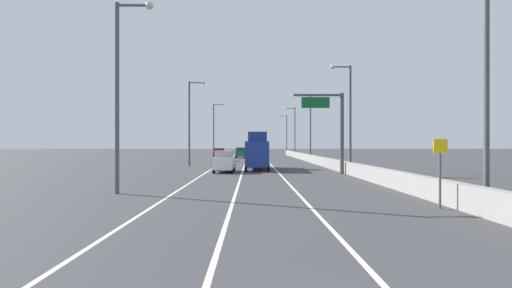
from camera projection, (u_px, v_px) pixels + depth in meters
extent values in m
plane|color=#38383A|center=(258.00, 161.00, 68.56)|extent=(320.00, 320.00, 0.00)
cube|color=silver|center=(221.00, 163.00, 59.50)|extent=(0.16, 130.00, 0.00)
cube|color=silver|center=(245.00, 163.00, 59.54)|extent=(0.16, 130.00, 0.00)
cube|color=silver|center=(269.00, 163.00, 59.58)|extent=(0.16, 130.00, 0.00)
cube|color=gray|center=(335.00, 164.00, 44.65)|extent=(0.60, 120.00, 1.10)
cylinder|color=#47474C|center=(342.00, 133.00, 38.29)|extent=(0.36, 0.36, 7.50)
cube|color=#47474C|center=(318.00, 95.00, 38.27)|extent=(4.50, 0.20, 0.20)
cube|color=#0C5923|center=(315.00, 103.00, 38.14)|extent=(2.60, 0.10, 1.00)
cylinder|color=#4C4C51|center=(440.00, 181.00, 17.74)|extent=(0.10, 0.10, 2.40)
cube|color=yellow|center=(440.00, 146.00, 17.70)|extent=(0.60, 0.04, 0.60)
cylinder|color=#4C4C51|center=(486.00, 83.00, 17.29)|extent=(0.24, 0.24, 10.69)
cylinder|color=#4C4C51|center=(350.00, 118.00, 41.64)|extent=(0.24, 0.24, 10.69)
cube|color=#4C4C51|center=(341.00, 67.00, 41.62)|extent=(1.80, 0.12, 0.12)
sphere|color=beige|center=(333.00, 67.00, 41.61)|extent=(0.44, 0.44, 0.44)
cylinder|color=#4C4C51|center=(310.00, 128.00, 65.97)|extent=(0.24, 0.24, 10.69)
cube|color=#4C4C51|center=(305.00, 95.00, 65.96)|extent=(1.80, 0.12, 0.12)
sphere|color=beige|center=(299.00, 95.00, 65.95)|extent=(0.44, 0.44, 0.44)
cylinder|color=#4C4C51|center=(295.00, 132.00, 90.32)|extent=(0.24, 0.24, 10.69)
cube|color=#4C4C51|center=(291.00, 108.00, 90.30)|extent=(1.80, 0.12, 0.12)
sphere|color=beige|center=(287.00, 108.00, 90.29)|extent=(0.44, 0.44, 0.44)
cylinder|color=#4C4C51|center=(287.00, 135.00, 114.67)|extent=(0.24, 0.24, 10.69)
cube|color=#4C4C51|center=(283.00, 116.00, 114.65)|extent=(1.80, 0.12, 0.12)
sphere|color=beige|center=(280.00, 116.00, 114.64)|extent=(0.44, 0.44, 0.44)
cylinder|color=#4C4C51|center=(117.00, 98.00, 23.10)|extent=(0.24, 0.24, 10.69)
cube|color=#4C4C51|center=(133.00, 5.00, 23.10)|extent=(1.80, 0.12, 0.12)
sphere|color=beige|center=(149.00, 5.00, 23.11)|extent=(0.44, 0.44, 0.44)
cylinder|color=#4C4C51|center=(189.00, 124.00, 52.30)|extent=(0.24, 0.24, 10.69)
cube|color=#4C4C51|center=(196.00, 83.00, 52.31)|extent=(1.80, 0.12, 0.12)
sphere|color=beige|center=(204.00, 83.00, 52.32)|extent=(0.44, 0.44, 0.44)
cylinder|color=#4C4C51|center=(214.00, 131.00, 81.52)|extent=(0.24, 0.24, 10.69)
cube|color=#4C4C51|center=(218.00, 104.00, 81.53)|extent=(1.80, 0.12, 0.12)
sphere|color=beige|center=(223.00, 104.00, 81.54)|extent=(0.44, 0.44, 0.44)
cube|color=black|center=(254.00, 152.00, 96.13)|extent=(1.95, 4.30, 1.19)
cube|color=black|center=(254.00, 148.00, 95.70)|extent=(1.69, 1.94, 0.60)
cylinder|color=black|center=(251.00, 154.00, 97.81)|extent=(0.23, 0.68, 0.68)
cylinder|color=black|center=(258.00, 154.00, 97.81)|extent=(0.23, 0.68, 0.68)
cylinder|color=black|center=(251.00, 154.00, 94.45)|extent=(0.23, 0.68, 0.68)
cylinder|color=black|center=(258.00, 154.00, 94.44)|extent=(0.23, 0.68, 0.68)
cube|color=red|center=(219.00, 155.00, 66.66)|extent=(1.74, 4.49, 1.15)
cube|color=maroon|center=(219.00, 150.00, 66.21)|extent=(1.52, 2.03, 0.60)
cylinder|color=black|center=(215.00, 159.00, 68.43)|extent=(0.23, 0.68, 0.68)
cylinder|color=black|center=(225.00, 159.00, 68.46)|extent=(0.23, 0.68, 0.68)
cylinder|color=black|center=(214.00, 159.00, 64.86)|extent=(0.23, 0.68, 0.68)
cylinder|color=black|center=(224.00, 159.00, 64.89)|extent=(0.23, 0.68, 0.68)
cube|color=white|center=(224.00, 163.00, 40.73)|extent=(1.92, 4.80, 1.16)
cube|color=#96969E|center=(224.00, 154.00, 40.25)|extent=(1.67, 2.17, 0.60)
cylinder|color=black|center=(218.00, 167.00, 42.67)|extent=(0.23, 0.68, 0.68)
cylinder|color=black|center=(234.00, 167.00, 42.67)|extent=(0.23, 0.68, 0.68)
cylinder|color=black|center=(214.00, 170.00, 38.79)|extent=(0.23, 0.68, 0.68)
cylinder|color=black|center=(232.00, 170.00, 38.79)|extent=(0.23, 0.68, 0.68)
cube|color=#196033|center=(241.00, 153.00, 81.31)|extent=(1.98, 4.75, 1.12)
cube|color=#1C4633|center=(241.00, 149.00, 80.83)|extent=(1.70, 2.16, 0.60)
cylinder|color=black|center=(237.00, 156.00, 83.22)|extent=(0.24, 0.68, 0.68)
cylinder|color=black|center=(245.00, 156.00, 83.20)|extent=(0.24, 0.68, 0.68)
cylinder|color=black|center=(236.00, 156.00, 79.41)|extent=(0.24, 0.68, 0.68)
cylinder|color=black|center=(245.00, 156.00, 79.39)|extent=(0.24, 0.68, 0.68)
cube|color=navy|center=(257.00, 153.00, 45.05)|extent=(2.59, 8.92, 2.54)
cube|color=navy|center=(257.00, 137.00, 47.00)|extent=(2.15, 2.00, 1.10)
cylinder|color=black|center=(248.00, 163.00, 48.80)|extent=(0.24, 1.00, 1.00)
cylinder|color=black|center=(267.00, 163.00, 48.77)|extent=(0.24, 1.00, 1.00)
cylinder|color=black|center=(246.00, 167.00, 41.33)|extent=(0.24, 1.00, 1.00)
cylinder|color=black|center=(268.00, 167.00, 41.30)|extent=(0.24, 1.00, 1.00)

